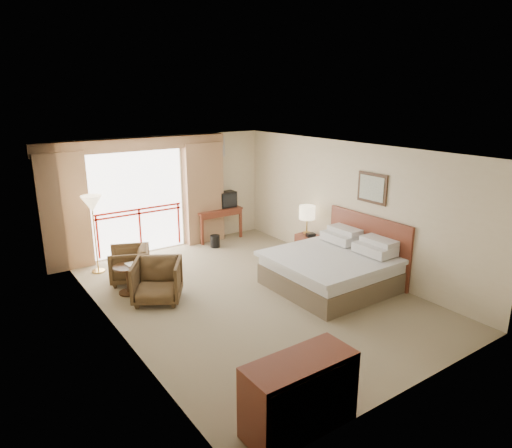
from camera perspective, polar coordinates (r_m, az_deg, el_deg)
floor at (r=8.67m, az=-0.62°, el=-8.81°), size 7.00×7.00×0.00m
ceiling at (r=7.92m, az=-0.68°, el=9.20°), size 7.00×7.00×0.00m
wall_back at (r=11.18m, az=-10.79°, el=3.92°), size 5.00×0.00×5.00m
wall_front at (r=5.81m, az=19.32°, el=-8.15°), size 5.00×0.00×5.00m
wall_left at (r=7.16m, az=-17.46°, el=-3.39°), size 0.00×7.00×7.00m
wall_right at (r=9.77m, az=11.59°, el=2.14°), size 0.00×7.00×7.00m
balcony_door at (r=10.90m, az=-14.54°, el=2.57°), size 2.40×0.00×2.40m
balcony_railing at (r=10.98m, az=-14.36°, el=0.59°), size 2.09×0.03×1.02m
curtain_left at (r=10.34m, az=-22.87°, el=1.37°), size 1.00×0.26×2.50m
curtain_right at (r=11.43m, az=-6.57°, el=3.85°), size 1.00×0.26×2.50m
valance at (r=10.59m, az=-14.86°, el=9.59°), size 4.40×0.22×0.28m
hvac_vent at (r=11.57m, az=-5.05°, el=9.57°), size 0.50×0.04×0.50m
bed at (r=8.97m, az=9.53°, el=-5.54°), size 2.13×2.06×0.97m
headboard at (r=9.55m, az=13.77°, el=-2.71°), size 0.06×2.10×1.30m
framed_art at (r=9.25m, az=14.31°, el=4.36°), size 0.04×0.72×0.60m
nightstand at (r=10.46m, az=6.46°, el=-2.81°), size 0.42×0.49×0.56m
table_lamp at (r=10.27m, az=6.42°, el=1.38°), size 0.36×0.36×0.64m
phone at (r=10.22m, az=6.86°, el=-1.37°), size 0.22×0.19×0.08m
desk at (r=11.81m, az=-5.08°, el=1.18°), size 1.23×0.60×0.81m
tv at (r=11.81m, az=-3.72°, el=3.11°), size 0.45×0.36×0.41m
coffee_maker at (r=11.52m, az=-6.50°, el=2.38°), size 0.17×0.17×0.28m
cup at (r=11.57m, az=-5.71°, el=1.99°), size 0.09×0.09×0.09m
wastebasket at (r=11.23m, az=-5.14°, el=-2.16°), size 0.26×0.26×0.30m
armchair_far at (r=9.60m, az=-15.36°, el=-6.88°), size 1.01×1.00×0.71m
armchair_near at (r=8.62m, az=-12.09°, el=-9.33°), size 1.15×1.16×0.77m
side_table at (r=8.90m, az=-15.78°, el=-6.13°), size 0.50×0.50×0.55m
book at (r=8.84m, az=-15.87°, el=-5.07°), size 0.18×0.24×0.02m
floor_lamp at (r=9.87m, az=-19.82°, el=2.04°), size 0.42×0.42×1.65m
dresser at (r=5.41m, az=5.49°, el=-20.45°), size 1.30×0.55×0.87m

